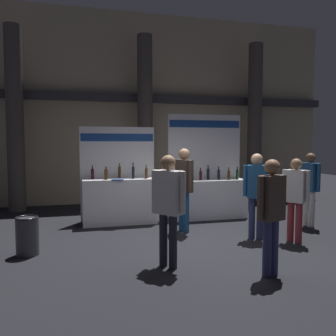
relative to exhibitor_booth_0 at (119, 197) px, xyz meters
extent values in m
plane|color=black|center=(1.02, -2.18, -0.61)|extent=(24.93, 24.93, 0.00)
cube|color=tan|center=(1.02, 2.91, 2.33)|extent=(12.47, 0.25, 5.88)
cube|color=#2D2D33|center=(1.02, 2.60, 2.63)|extent=(12.47, 0.20, 0.24)
cylinder|color=#423D38|center=(-2.56, 2.14, 1.90)|extent=(0.45, 0.45, 5.01)
cylinder|color=#423D38|center=(1.02, 2.14, 1.90)|extent=(0.45, 0.45, 5.01)
cylinder|color=#423D38|center=(4.60, 2.14, 1.90)|extent=(0.45, 0.45, 5.01)
cube|color=white|center=(0.00, -0.04, -0.09)|extent=(1.68, 0.60, 1.04)
cube|color=white|center=(0.00, 0.30, 0.52)|extent=(1.77, 0.04, 2.25)
cube|color=navy|center=(0.00, 0.27, 1.39)|extent=(1.72, 0.01, 0.18)
cylinder|color=black|center=(-0.61, 0.03, 0.55)|extent=(0.07, 0.07, 0.23)
cylinder|color=black|center=(-0.61, 0.03, 0.71)|extent=(0.03, 0.03, 0.08)
cylinder|color=gold|center=(-0.61, 0.03, 0.75)|extent=(0.03, 0.03, 0.02)
cylinder|color=#472D14|center=(-0.31, -0.14, 0.55)|extent=(0.08, 0.08, 0.23)
cylinder|color=#472D14|center=(-0.31, -0.14, 0.69)|extent=(0.03, 0.03, 0.06)
cylinder|color=gold|center=(-0.31, -0.14, 0.73)|extent=(0.03, 0.03, 0.02)
cylinder|color=#472D14|center=(0.01, 0.03, 0.57)|extent=(0.07, 0.07, 0.27)
cylinder|color=#472D14|center=(0.01, 0.03, 0.74)|extent=(0.03, 0.03, 0.06)
cylinder|color=black|center=(0.01, 0.03, 0.78)|extent=(0.03, 0.03, 0.02)
cylinder|color=black|center=(0.31, -0.09, 0.57)|extent=(0.07, 0.07, 0.27)
cylinder|color=black|center=(0.31, -0.09, 0.75)|extent=(0.03, 0.03, 0.09)
cylinder|color=red|center=(0.31, -0.09, 0.80)|extent=(0.03, 0.03, 0.02)
cylinder|color=#472D14|center=(0.61, -0.13, 0.55)|extent=(0.06, 0.06, 0.24)
cylinder|color=#472D14|center=(0.61, -0.13, 0.71)|extent=(0.03, 0.03, 0.08)
cylinder|color=gold|center=(0.61, -0.13, 0.76)|extent=(0.03, 0.03, 0.02)
cube|color=#334772|center=(-0.06, -0.22, 0.44)|extent=(0.32, 0.38, 0.02)
cube|color=white|center=(2.22, 0.00, -0.13)|extent=(1.84, 0.60, 0.96)
cube|color=white|center=(2.22, 0.34, 0.69)|extent=(1.93, 0.04, 2.59)
cube|color=navy|center=(2.22, 0.31, 1.74)|extent=(1.88, 0.01, 0.18)
cylinder|color=black|center=(1.52, 0.06, 0.46)|extent=(0.07, 0.07, 0.23)
cylinder|color=black|center=(1.52, 0.06, 0.61)|extent=(0.03, 0.03, 0.07)
cylinder|color=black|center=(1.52, 0.06, 0.66)|extent=(0.03, 0.03, 0.02)
cylinder|color=#19381E|center=(1.75, -0.01, 0.49)|extent=(0.06, 0.06, 0.28)
cylinder|color=#19381E|center=(1.75, -0.01, 0.67)|extent=(0.03, 0.03, 0.08)
cylinder|color=black|center=(1.75, -0.01, 0.71)|extent=(0.03, 0.03, 0.02)
cylinder|color=black|center=(1.98, -0.06, 0.46)|extent=(0.07, 0.07, 0.22)
cylinder|color=black|center=(1.98, -0.06, 0.61)|extent=(0.03, 0.03, 0.07)
cylinder|color=red|center=(1.98, -0.06, 0.65)|extent=(0.03, 0.03, 0.02)
cylinder|color=black|center=(2.21, 0.05, 0.49)|extent=(0.07, 0.07, 0.27)
cylinder|color=black|center=(2.21, 0.05, 0.66)|extent=(0.03, 0.03, 0.07)
cylinder|color=black|center=(2.21, 0.05, 0.70)|extent=(0.03, 0.03, 0.02)
cylinder|color=black|center=(2.47, -0.02, 0.47)|extent=(0.07, 0.07, 0.24)
cylinder|color=black|center=(2.47, -0.02, 0.62)|extent=(0.03, 0.03, 0.07)
cylinder|color=black|center=(2.47, -0.02, 0.67)|extent=(0.03, 0.03, 0.02)
cylinder|color=#472D14|center=(2.71, -0.10, 0.46)|extent=(0.07, 0.07, 0.22)
cylinder|color=#472D14|center=(2.71, -0.10, 0.61)|extent=(0.03, 0.03, 0.08)
cylinder|color=gold|center=(2.71, -0.10, 0.66)|extent=(0.03, 0.03, 0.02)
cylinder|color=#19381E|center=(2.95, -0.07, 0.47)|extent=(0.07, 0.07, 0.24)
cylinder|color=#19381E|center=(2.95, -0.07, 0.63)|extent=(0.03, 0.03, 0.08)
cylinder|color=gold|center=(2.95, -0.07, 0.67)|extent=(0.03, 0.03, 0.02)
cylinder|color=#38383D|center=(-1.75, -1.96, -0.30)|extent=(0.37, 0.37, 0.62)
torus|color=black|center=(-1.75, -1.96, 0.03)|extent=(0.36, 0.36, 0.02)
cylinder|color=navy|center=(1.76, -3.75, -0.21)|extent=(0.12, 0.12, 0.79)
cylinder|color=navy|center=(1.62, -3.80, -0.21)|extent=(0.12, 0.12, 0.79)
cube|color=#47382D|center=(1.69, -3.77, 0.50)|extent=(0.41, 0.32, 0.63)
sphere|color=#8C6647|center=(1.69, -3.77, 0.93)|extent=(0.22, 0.22, 0.22)
cylinder|color=#47382D|center=(1.89, -3.70, 0.51)|extent=(0.08, 0.08, 0.60)
cylinder|color=#47382D|center=(1.48, -3.85, 0.51)|extent=(0.08, 0.08, 0.60)
cylinder|color=#23232D|center=(0.32, -3.03, -0.20)|extent=(0.12, 0.12, 0.81)
cylinder|color=#23232D|center=(0.43, -3.17, -0.20)|extent=(0.12, 0.12, 0.81)
cube|color=silver|center=(0.38, -3.10, 0.53)|extent=(0.45, 0.49, 0.64)
sphere|color=#8C6647|center=(0.38, -3.10, 0.97)|extent=(0.22, 0.22, 0.22)
cylinder|color=silver|center=(0.21, -2.89, 0.55)|extent=(0.08, 0.08, 0.61)
cylinder|color=silver|center=(0.54, -3.31, 0.55)|extent=(0.08, 0.08, 0.61)
cylinder|color=navy|center=(1.25, -1.22, -0.18)|extent=(0.12, 0.12, 0.84)
cylinder|color=navy|center=(1.20, -1.04, -0.18)|extent=(0.12, 0.12, 0.84)
cube|color=#47382D|center=(1.23, -1.13, 0.57)|extent=(0.30, 0.45, 0.67)
sphere|color=tan|center=(1.23, -1.13, 1.03)|extent=(0.23, 0.23, 0.23)
cylinder|color=#47382D|center=(1.28, -1.37, 0.59)|extent=(0.08, 0.08, 0.64)
cylinder|color=#47382D|center=(1.17, -0.89, 0.59)|extent=(0.08, 0.08, 0.64)
cylinder|color=navy|center=(2.49, -2.05, -0.20)|extent=(0.12, 0.12, 0.80)
cylinder|color=navy|center=(2.35, -1.99, -0.20)|extent=(0.12, 0.12, 0.80)
cube|color=navy|center=(2.42, -2.02, 0.51)|extent=(0.41, 0.35, 0.64)
sphere|color=tan|center=(2.42, -2.02, 0.95)|extent=(0.22, 0.22, 0.22)
cylinder|color=navy|center=(2.61, -2.10, 0.53)|extent=(0.08, 0.08, 0.60)
cylinder|color=navy|center=(2.22, -1.93, 0.53)|extent=(0.08, 0.08, 0.60)
cylinder|color=silver|center=(4.05, -1.33, -0.21)|extent=(0.12, 0.12, 0.79)
cylinder|color=silver|center=(4.09, -1.47, -0.21)|extent=(0.12, 0.12, 0.79)
cube|color=navy|center=(4.07, -1.40, 0.50)|extent=(0.33, 0.40, 0.63)
sphere|color=brown|center=(4.07, -1.40, 0.93)|extent=(0.22, 0.22, 0.22)
cylinder|color=navy|center=(4.01, -1.18, 0.52)|extent=(0.08, 0.08, 0.60)
cylinder|color=navy|center=(4.13, -1.61, 0.52)|extent=(0.08, 0.08, 0.60)
cylinder|color=maroon|center=(2.97, -2.34, -0.23)|extent=(0.12, 0.12, 0.76)
cylinder|color=maroon|center=(3.06, -2.46, -0.23)|extent=(0.12, 0.12, 0.76)
cube|color=silver|center=(3.02, -2.40, 0.46)|extent=(0.41, 0.43, 0.60)
sphere|color=#8C6647|center=(3.02, -2.40, 0.87)|extent=(0.21, 0.21, 0.21)
cylinder|color=silver|center=(2.88, -2.22, 0.47)|extent=(0.08, 0.08, 0.57)
cylinder|color=silver|center=(3.15, -2.57, 0.47)|extent=(0.08, 0.08, 0.57)
camera|label=1|loc=(-0.89, -8.02, 1.26)|focal=37.04mm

